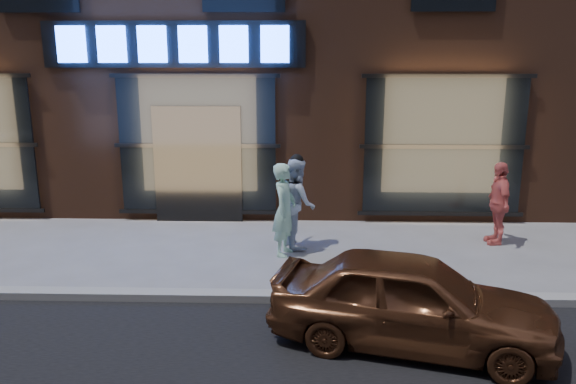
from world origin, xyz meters
name	(u,v)px	position (x,y,z in m)	size (l,w,h in m)	color
ground	(150,299)	(0.00, 0.00, 0.00)	(90.00, 90.00, 0.00)	slate
curb	(150,295)	(0.00, 0.00, 0.06)	(60.00, 0.25, 0.12)	gray
man_bowtie	(284,210)	(1.85, 1.93, 0.81)	(0.59, 0.39, 1.62)	#A6DBC3
man_cap	(297,203)	(2.05, 2.38, 0.81)	(0.79, 0.62, 1.63)	silver
passerby	(498,203)	(5.74, 2.66, 0.76)	(0.89, 0.37, 1.53)	#DD635B
gold_sedan	(411,300)	(3.47, -1.18, 0.57)	(1.34, 3.33, 1.13)	brown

